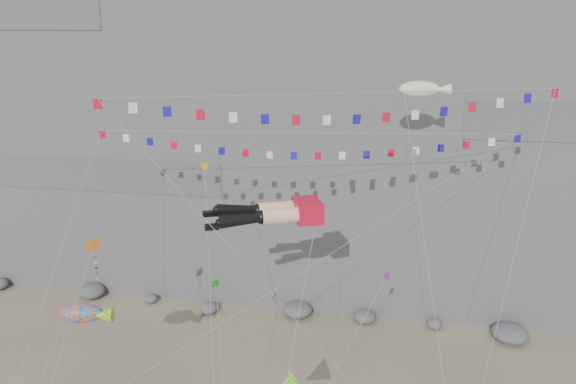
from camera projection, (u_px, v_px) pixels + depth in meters
The scene contains 11 objects.
cliff at pixel (322, 26), 57.48m from camera, with size 80.00×28.00×50.00m, color slate.
talus_boulders at pixel (298, 310), 50.41m from camera, with size 60.00×3.00×1.20m, color slate, non-canonical shape.
legs_kite at pixel (276, 213), 33.90m from camera, with size 7.27×13.49×18.75m.
flag_banner_upper at pixel (306, 133), 39.02m from camera, with size 31.05×17.13×28.80m.
flag_banner_lower at pixel (343, 94), 30.95m from camera, with size 24.46×9.77×23.95m.
harlequin_kite at pixel (93, 245), 34.39m from camera, with size 3.29×7.61×14.08m.
fish_windsock at pixel (81, 313), 35.03m from camera, with size 5.22×5.43×9.59m.
blimp_windsock at pixel (419, 90), 38.59m from camera, with size 5.08×14.28×24.98m.
small_kite_a at pixel (205, 173), 37.31m from camera, with size 5.30×14.56×21.78m.
small_kite_b at pixel (384, 281), 34.72m from camera, with size 6.90×10.49×15.53m.
small_kite_c at pixel (216, 287), 35.29m from camera, with size 4.55×11.14×14.70m.
Camera 1 is at (7.10, -27.63, 25.35)m, focal length 35.00 mm.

